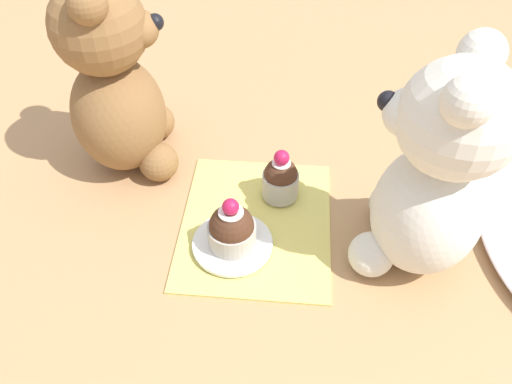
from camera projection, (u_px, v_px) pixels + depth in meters
The scene contains 7 objects.
ground_plane at pixel (256, 224), 0.61m from camera, with size 4.00×4.00×0.00m, color tan.
knitted_placemat at pixel (256, 222), 0.61m from camera, with size 0.22×0.18×0.01m, color #E0D166.
teddy_bear_cream at pixel (435, 176), 0.49m from camera, with size 0.16×0.15×0.26m.
teddy_bear_tan at pixel (116, 86), 0.61m from camera, with size 0.16×0.15×0.26m.
cupcake_near_cream_bear at pixel (281, 179), 0.62m from camera, with size 0.05×0.05×0.07m.
saucer_plate at pixel (233, 243), 0.58m from camera, with size 0.09×0.09×0.01m, color white.
cupcake_near_tan_bear at pixel (232, 229), 0.56m from camera, with size 0.06×0.06×0.07m.
Camera 1 is at (0.40, 0.04, 0.46)m, focal length 35.00 mm.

